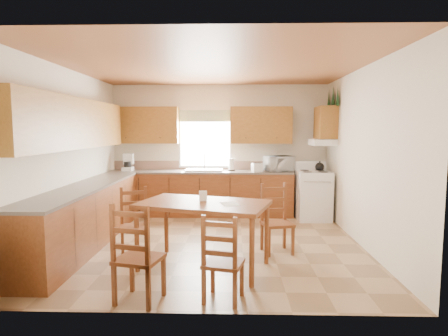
{
  "coord_description": "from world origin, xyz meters",
  "views": [
    {
      "loc": [
        0.31,
        -5.68,
        1.77
      ],
      "look_at": [
        0.15,
        0.3,
        1.15
      ],
      "focal_mm": 30.0,
      "sensor_mm": 36.0,
      "label": 1
    }
  ],
  "objects_px": {
    "stove": "(313,196)",
    "dining_table": "(204,235)",
    "chair_far_right": "(277,219)",
    "chair_near_right": "(223,257)",
    "chair_far_left": "(134,223)",
    "microwave": "(279,164)",
    "chair_near_left": "(139,252)"
  },
  "relations": [
    {
      "from": "chair_far_left",
      "to": "chair_far_right",
      "type": "bearing_deg",
      "value": -11.81
    },
    {
      "from": "dining_table",
      "to": "chair_far_left",
      "type": "bearing_deg",
      "value": 173.57
    },
    {
      "from": "chair_near_right",
      "to": "chair_far_left",
      "type": "distance_m",
      "value": 1.87
    },
    {
      "from": "stove",
      "to": "microwave",
      "type": "distance_m",
      "value": 0.94
    },
    {
      "from": "dining_table",
      "to": "chair_far_left",
      "type": "relative_size",
      "value": 1.68
    },
    {
      "from": "stove",
      "to": "chair_far_right",
      "type": "distance_m",
      "value": 2.23
    },
    {
      "from": "stove",
      "to": "chair_far_left",
      "type": "xyz_separation_m",
      "value": [
        -2.94,
        -2.21,
        0.0
      ]
    },
    {
      "from": "chair_far_right",
      "to": "microwave",
      "type": "bearing_deg",
      "value": 69.96
    },
    {
      "from": "chair_near_left",
      "to": "chair_near_right",
      "type": "xyz_separation_m",
      "value": [
        0.86,
        0.04,
        -0.06
      ]
    },
    {
      "from": "dining_table",
      "to": "chair_far_right",
      "type": "relative_size",
      "value": 1.63
    },
    {
      "from": "microwave",
      "to": "chair_near_left",
      "type": "relative_size",
      "value": 0.5
    },
    {
      "from": "chair_far_right",
      "to": "chair_near_right",
      "type": "bearing_deg",
      "value": -128.36
    },
    {
      "from": "dining_table",
      "to": "chair_near_right",
      "type": "xyz_separation_m",
      "value": [
        0.28,
        -0.92,
        0.03
      ]
    },
    {
      "from": "chair_near_right",
      "to": "chair_far_right",
      "type": "height_order",
      "value": "chair_far_right"
    },
    {
      "from": "chair_near_left",
      "to": "chair_near_right",
      "type": "relative_size",
      "value": 1.13
    },
    {
      "from": "stove",
      "to": "dining_table",
      "type": "distance_m",
      "value": 3.28
    },
    {
      "from": "dining_table",
      "to": "chair_near_left",
      "type": "distance_m",
      "value": 1.13
    },
    {
      "from": "microwave",
      "to": "chair_near_right",
      "type": "height_order",
      "value": "microwave"
    },
    {
      "from": "microwave",
      "to": "chair_far_right",
      "type": "distance_m",
      "value": 2.46
    },
    {
      "from": "stove",
      "to": "microwave",
      "type": "height_order",
      "value": "microwave"
    },
    {
      "from": "microwave",
      "to": "chair_near_right",
      "type": "bearing_deg",
      "value": -123.98
    },
    {
      "from": "microwave",
      "to": "chair_near_right",
      "type": "xyz_separation_m",
      "value": [
        -1.02,
        -3.9,
        -0.62
      ]
    },
    {
      "from": "chair_near_right",
      "to": "chair_far_left",
      "type": "relative_size",
      "value": 0.97
    },
    {
      "from": "chair_far_left",
      "to": "chair_far_right",
      "type": "relative_size",
      "value": 0.97
    },
    {
      "from": "dining_table",
      "to": "chair_near_right",
      "type": "distance_m",
      "value": 0.96
    },
    {
      "from": "chair_far_left",
      "to": "chair_near_left",
      "type": "bearing_deg",
      "value": -90.14
    },
    {
      "from": "stove",
      "to": "chair_far_left",
      "type": "distance_m",
      "value": 3.68
    },
    {
      "from": "stove",
      "to": "chair_near_right",
      "type": "relative_size",
      "value": 1.03
    },
    {
      "from": "dining_table",
      "to": "chair_far_right",
      "type": "xyz_separation_m",
      "value": [
        1.01,
        0.61,
        0.06
      ]
    },
    {
      "from": "stove",
      "to": "dining_table",
      "type": "relative_size",
      "value": 0.59
    },
    {
      "from": "microwave",
      "to": "chair_near_right",
      "type": "distance_m",
      "value": 4.08
    },
    {
      "from": "dining_table",
      "to": "chair_near_left",
      "type": "bearing_deg",
      "value": -104.37
    }
  ]
}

